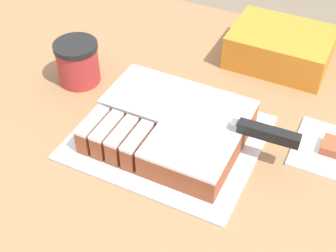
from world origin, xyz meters
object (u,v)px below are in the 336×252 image
knife (249,129)px  storage_box (280,47)px  cake (171,125)px  coffee_cup (78,62)px  brownie (334,147)px  cake_board (168,137)px

knife → storage_box: (-0.03, 0.34, -0.03)m
cake → knife: (0.15, 0.02, 0.04)m
coffee_cup → brownie: coffee_cup is taller
brownie → knife: bearing=-150.8°
knife → coffee_cup: bearing=-10.7°
knife → brownie: bearing=-153.2°
brownie → cake: bearing=-161.1°
cake → storage_box: size_ratio=1.26×
cake → brownie: bearing=18.9°
cake_board → brownie: size_ratio=7.71×
cake_board → coffee_cup: coffee_cup is taller
cake_board → brownie: (0.31, 0.11, 0.01)m
coffee_cup → storage_box: coffee_cup is taller
cake → knife: bearing=7.1°
knife → coffee_cup: 0.43m
storage_box → cake_board: bearing=-108.7°
brownie → storage_box: bearing=126.1°
brownie → coffee_cup: bearing=-177.8°
cake_board → storage_box: (0.12, 0.36, 0.04)m
coffee_cup → brownie: 0.58m
coffee_cup → storage_box: size_ratio=0.43×
cake → brownie: 0.32m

